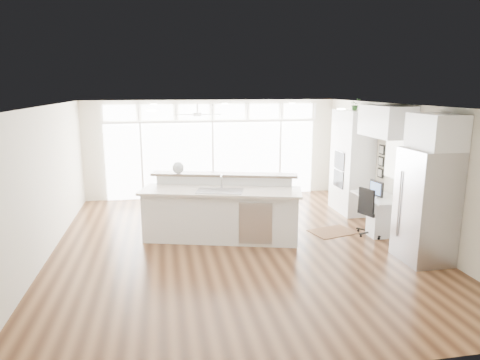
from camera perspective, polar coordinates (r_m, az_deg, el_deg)
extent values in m
cube|color=#402513|center=(8.52, -0.34, -8.66)|extent=(7.00, 8.00, 0.02)
cube|color=white|center=(7.97, -0.36, 9.88)|extent=(7.00, 8.00, 0.02)
cube|color=beige|center=(12.04, -3.71, 4.18)|extent=(7.00, 0.04, 2.70)
cube|color=beige|center=(4.41, 8.97, -10.23)|extent=(7.00, 0.04, 2.70)
cube|color=beige|center=(8.29, -24.92, -0.60)|extent=(0.04, 8.00, 2.70)
cube|color=beige|center=(9.39, 21.18, 1.11)|extent=(0.04, 8.00, 2.70)
cube|color=white|center=(12.02, -3.65, 2.73)|extent=(5.80, 0.06, 2.08)
cube|color=white|center=(11.88, -3.74, 9.07)|extent=(5.90, 0.06, 0.40)
cube|color=silver|center=(9.59, 20.14, 2.62)|extent=(0.04, 0.85, 0.85)
cube|color=white|center=(10.69, -5.71, 9.23)|extent=(1.16, 1.16, 0.32)
cube|color=white|center=(8.17, -0.61, 9.79)|extent=(3.40, 3.00, 0.02)
cube|color=white|center=(10.81, 14.70, 2.36)|extent=(0.64, 1.20, 2.50)
cube|color=white|center=(9.68, 17.94, -4.26)|extent=(0.72, 1.30, 0.76)
cube|color=white|center=(9.36, 18.95, 7.42)|extent=(0.64, 1.30, 0.64)
cube|color=#ABAAAF|center=(8.15, 23.56, -3.21)|extent=(0.76, 0.90, 2.00)
cube|color=white|center=(7.97, 24.71, 5.88)|extent=(0.64, 0.90, 0.60)
cube|color=black|center=(10.15, 18.32, 2.37)|extent=(0.06, 0.22, 0.80)
cube|color=white|center=(8.63, -2.55, -3.89)|extent=(3.40, 2.02, 1.27)
cube|color=#3B2112|center=(9.42, 12.23, -6.76)|extent=(1.04, 0.86, 0.01)
cube|color=black|center=(9.31, 17.29, -4.06)|extent=(0.66, 0.63, 1.01)
sphere|color=silver|center=(9.01, -8.25, 1.63)|extent=(0.28, 0.28, 0.25)
cube|color=black|center=(9.50, 17.74, -1.06)|extent=(0.13, 0.43, 0.36)
cube|color=silver|center=(9.47, 16.76, -2.11)|extent=(0.13, 0.32, 0.02)
imported|color=#306129|center=(10.67, 15.09, 9.55)|extent=(0.28, 0.30, 0.21)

